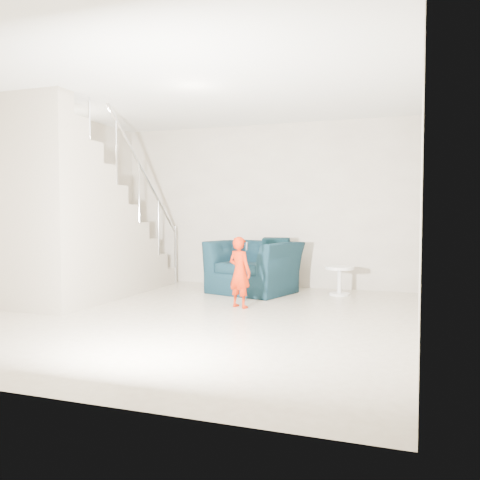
{
  "coord_description": "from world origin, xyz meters",
  "views": [
    {
      "loc": [
        2.48,
        -5.43,
        1.22
      ],
      "look_at": [
        0.15,
        1.2,
        0.85
      ],
      "focal_mm": 38.0,
      "sensor_mm": 36.0,
      "label": 1
    }
  ],
  "objects_px": {
    "armchair": "(254,267)",
    "side_table": "(339,276)",
    "staircase": "(81,233)",
    "toddler": "(240,272)"
  },
  "relations": [
    {
      "from": "armchair",
      "to": "staircase",
      "type": "distance_m",
      "value": 2.6
    },
    {
      "from": "toddler",
      "to": "staircase",
      "type": "xyz_separation_m",
      "value": [
        -2.31,
        -0.17,
        0.49
      ]
    },
    {
      "from": "armchair",
      "to": "side_table",
      "type": "bearing_deg",
      "value": 24.03
    },
    {
      "from": "toddler",
      "to": "side_table",
      "type": "distance_m",
      "value": 1.79
    },
    {
      "from": "side_table",
      "to": "armchair",
      "type": "bearing_deg",
      "value": -172.15
    },
    {
      "from": "side_table",
      "to": "staircase",
      "type": "bearing_deg",
      "value": -154.77
    },
    {
      "from": "staircase",
      "to": "toddler",
      "type": "bearing_deg",
      "value": 4.23
    },
    {
      "from": "armchair",
      "to": "toddler",
      "type": "distance_m",
      "value": 1.27
    },
    {
      "from": "side_table",
      "to": "staircase",
      "type": "xyz_separation_m",
      "value": [
        -3.39,
        -1.6,
        0.66
      ]
    },
    {
      "from": "side_table",
      "to": "staircase",
      "type": "relative_size",
      "value": 0.12
    }
  ]
}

